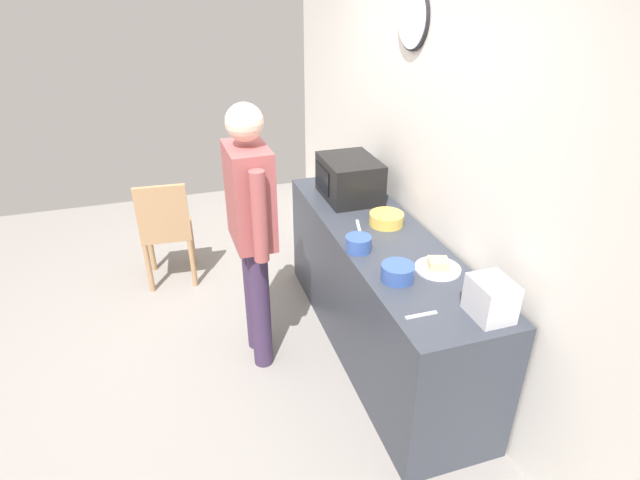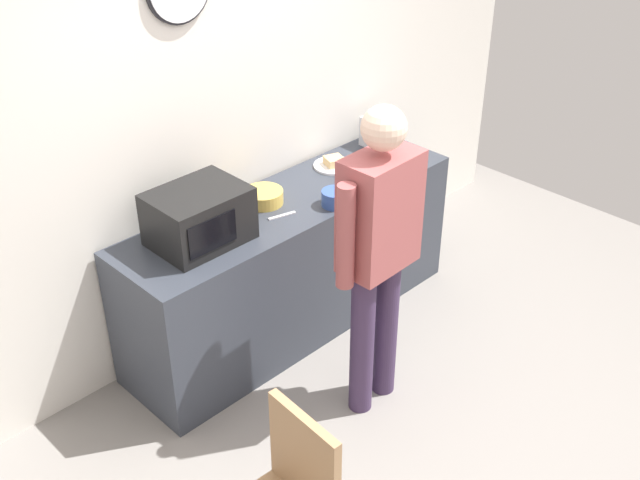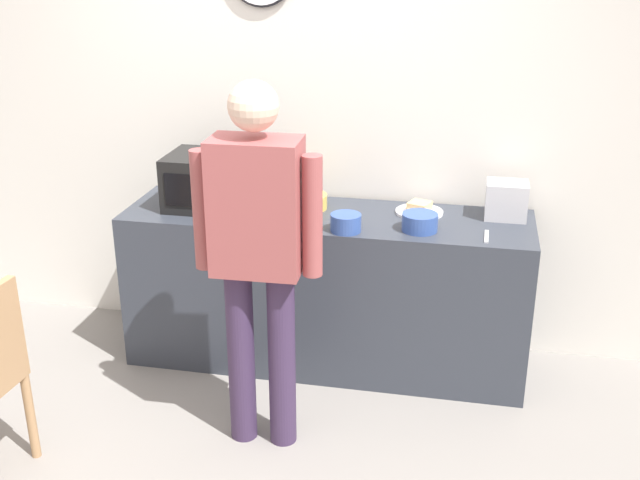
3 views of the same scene
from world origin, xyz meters
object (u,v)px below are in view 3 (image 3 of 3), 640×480
sandwich_plate (419,210)px  spoon_utensil (486,236)px  salad_bowl (346,223)px  mixing_bowl (306,201)px  microwave (213,181)px  person_standing (258,243)px  cereal_bowl (420,222)px  fork_utensil (294,218)px  toaster (506,200)px

sandwich_plate → spoon_utensil: bearing=-38.9°
salad_bowl → spoon_utensil: salad_bowl is taller
sandwich_plate → salad_bowl: salad_bowl is taller
mixing_bowl → microwave: bearing=-171.6°
spoon_utensil → person_standing: size_ratio=0.10×
sandwich_plate → microwave: bearing=-174.3°
salad_bowl → person_standing: bearing=-116.9°
cereal_bowl → person_standing: 0.96m
mixing_bowl → spoon_utensil: bearing=-14.5°
microwave → person_standing: bearing=-59.4°
sandwich_plate → spoon_utensil: 0.47m
microwave → spoon_utensil: bearing=-6.8°
microwave → sandwich_plate: (1.14, 0.11, -0.13)m
sandwich_plate → fork_utensil: size_ratio=1.54×
salad_bowl → toaster: (0.81, 0.37, 0.05)m
fork_utensil → spoon_utensil: bearing=-3.7°
sandwich_plate → fork_utensil: sandwich_plate is taller
microwave → salad_bowl: 0.83m
salad_bowl → toaster: bearing=24.7°
sandwich_plate → person_standing: (-0.65, -0.94, 0.12)m
toaster → person_standing: bearing=-139.0°
mixing_bowl → toaster: toaster is taller
microwave → person_standing: 0.96m
salad_bowl → spoon_utensil: 0.72m
salad_bowl → fork_utensil: salad_bowl is taller
sandwich_plate → toaster: (0.46, 0.02, 0.08)m
salad_bowl → person_standing: person_standing is taller
microwave → cereal_bowl: size_ratio=2.68×
salad_bowl → cereal_bowl: bearing=13.0°
spoon_utensil → sandwich_plate: bearing=141.1°
mixing_bowl → salad_bowl: bearing=-48.4°
sandwich_plate → spoon_utensil: (0.36, -0.29, -0.02)m
microwave → sandwich_plate: microwave is taller
sandwich_plate → toaster: 0.47m
mixing_bowl → toaster: bearing=3.2°
salad_bowl → spoon_utensil: (0.72, 0.06, -0.04)m
sandwich_plate → mixing_bowl: mixing_bowl is taller
cereal_bowl → sandwich_plate: bearing=94.9°
spoon_utensil → microwave: bearing=173.2°
fork_utensil → spoon_utensil: (1.02, -0.07, 0.00)m
microwave → fork_utensil: size_ratio=2.94×
sandwich_plate → fork_utensil: 0.70m
fork_utensil → spoon_utensil: 1.02m
cereal_bowl → spoon_utensil: (0.34, -0.03, -0.04)m
toaster → microwave: bearing=-175.1°
microwave → sandwich_plate: size_ratio=1.91×
microwave → mixing_bowl: microwave is taller
spoon_utensil → toaster: bearing=73.1°
cereal_bowl → spoon_utensil: 0.35m
cereal_bowl → person_standing: person_standing is taller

